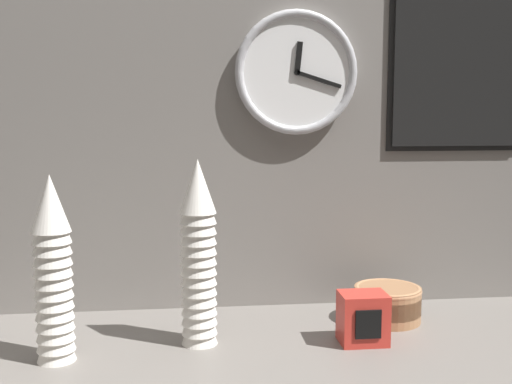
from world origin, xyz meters
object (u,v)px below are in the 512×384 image
object	(u,v)px
cup_stack_center	(199,253)
cup_stack_left	(53,269)
menu_board	(460,39)
wall_clock	(296,73)
napkin_dispenser	(363,318)
bowl_stack_right	(387,302)

from	to	relation	value
cup_stack_center	cup_stack_left	world-z (taller)	cup_stack_center
cup_stack_left	menu_board	bearing A→B (deg)	17.62
wall_clock	menu_board	distance (cm)	40.45
menu_board	napkin_dispenser	xyz separation A→B (cm)	(-29.91, -26.39, -58.87)
bowl_stack_right	cup_stack_center	bearing A→B (deg)	-167.64
bowl_stack_right	napkin_dispenser	world-z (taller)	napkin_dispenser
bowl_stack_right	wall_clock	bearing A→B (deg)	146.18
wall_clock	napkin_dispenser	xyz separation A→B (cm)	(9.69, -25.50, -50.66)
wall_clock	napkin_dispenser	world-z (taller)	wall_clock
wall_clock	napkin_dispenser	bearing A→B (deg)	-69.20
napkin_dispenser	cup_stack_left	bearing A→B (deg)	-177.78
cup_stack_center	cup_stack_left	bearing A→B (deg)	-168.01
cup_stack_center	bowl_stack_right	bearing A→B (deg)	12.36
cup_stack_left	napkin_dispenser	world-z (taller)	cup_stack_left
cup_stack_center	bowl_stack_right	world-z (taller)	cup_stack_center
napkin_dispenser	menu_board	bearing A→B (deg)	41.42
wall_clock	cup_stack_center	bearing A→B (deg)	-136.88
wall_clock	menu_board	size ratio (longest dim) A/B	0.54
wall_clock	menu_board	world-z (taller)	menu_board
cup_stack_center	wall_clock	world-z (taller)	wall_clock
menu_board	wall_clock	bearing A→B (deg)	-178.71
napkin_dispenser	cup_stack_center	bearing A→B (deg)	174.05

